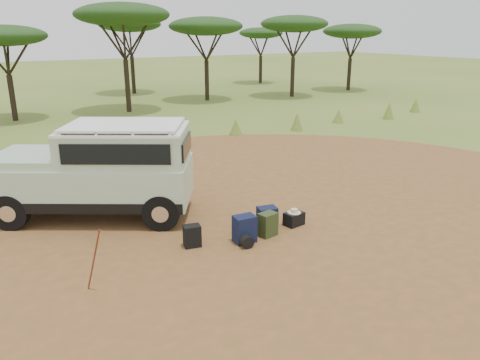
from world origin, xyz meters
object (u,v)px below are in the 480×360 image
backpack_black (192,236)px  hard_case (294,219)px  duffel_navy (267,217)px  safari_vehicle (100,173)px  backpack_olive (268,225)px  walking_staff (94,260)px  backpack_navy (245,229)px

backpack_black → hard_case: backpack_black is taller
backpack_black → duffel_navy: duffel_navy is taller
hard_case → safari_vehicle: bearing=132.8°
backpack_black → backpack_olive: size_ratio=0.89×
walking_staff → backpack_olive: walking_staff is taller
backpack_olive → duffel_navy: bearing=47.2°
hard_case → backpack_black: bearing=166.5°
backpack_black → safari_vehicle: bearing=124.5°
backpack_black → backpack_navy: backpack_navy is taller
safari_vehicle → backpack_olive: safari_vehicle is taller
backpack_olive → duffel_navy: 0.51m
backpack_black → walking_staff: bearing=-149.3°
backpack_navy → backpack_olive: (0.63, -0.00, -0.03)m
safari_vehicle → duffel_navy: safari_vehicle is taller
safari_vehicle → walking_staff: size_ratio=3.89×
safari_vehicle → backpack_olive: bearing=-15.9°
backpack_olive → backpack_black: bearing=157.0°
backpack_black → hard_case: (2.62, -0.23, -0.09)m
duffel_navy → safari_vehicle: bearing=151.4°
backpack_black → hard_case: size_ratio=1.08×
walking_staff → hard_case: 4.98m
walking_staff → duffel_navy: size_ratio=2.64×
backpack_navy → duffel_navy: (0.91, 0.43, -0.06)m
backpack_navy → duffel_navy: bearing=29.7°
walking_staff → backpack_black: (2.30, 0.77, -0.39)m
safari_vehicle → hard_case: safari_vehicle is taller
backpack_navy → hard_case: bearing=10.9°
safari_vehicle → backpack_navy: (2.25, -3.18, -0.84)m
safari_vehicle → walking_staff: safari_vehicle is taller
walking_staff → backpack_navy: 3.43m
safari_vehicle → backpack_black: bearing=-35.6°
walking_staff → hard_case: bearing=-27.4°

